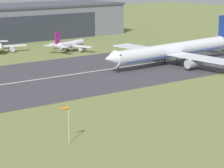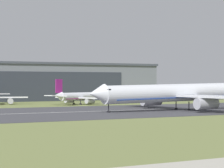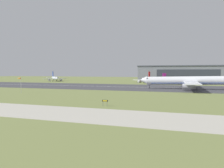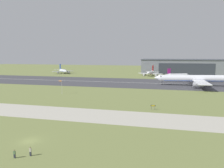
# 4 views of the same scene
# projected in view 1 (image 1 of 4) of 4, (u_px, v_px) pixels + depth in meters

# --- Properties ---
(ground_plane) EXTENTS (602.61, 602.61, 0.00)m
(ground_plane) POSITION_uv_depth(u_px,v_px,m) (163.00, 126.00, 107.26)
(ground_plane) COLOR olive
(runway_strip) EXTENTS (362.61, 53.34, 0.06)m
(runway_strip) POSITION_uv_depth(u_px,v_px,m) (26.00, 81.00, 150.06)
(runway_strip) COLOR #3D3D42
(runway_strip) RESTS_ON ground_plane
(runway_centreline) EXTENTS (326.35, 0.70, 0.01)m
(runway_centreline) POSITION_uv_depth(u_px,v_px,m) (26.00, 81.00, 150.05)
(runway_centreline) COLOR silver
(runway_centreline) RESTS_ON runway_strip
(hangar_building) EXTENTS (89.60, 33.13, 15.27)m
(hangar_building) POSITION_uv_depth(u_px,v_px,m) (28.00, 21.00, 245.85)
(hangar_building) COLOR slate
(hangar_building) RESTS_ON ground_plane
(airplane_landing) EXTENTS (58.86, 50.48, 14.90)m
(airplane_landing) POSITION_uv_depth(u_px,v_px,m) (173.00, 51.00, 176.34)
(airplane_landing) COLOR silver
(airplane_landing) RESTS_ON ground_plane
(airplane_parked_west) EXTENTS (20.91, 19.13, 8.42)m
(airplane_parked_west) POSITION_uv_depth(u_px,v_px,m) (70.00, 45.00, 204.10)
(airplane_parked_west) COLOR silver
(airplane_parked_west) RESTS_ON ground_plane
(windsock_pole) EXTENTS (2.25, 0.68, 6.96)m
(windsock_pole) POSITION_uv_depth(u_px,v_px,m) (64.00, 111.00, 94.74)
(windsock_pole) COLOR #B7B7BC
(windsock_pole) RESTS_ON ground_plane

